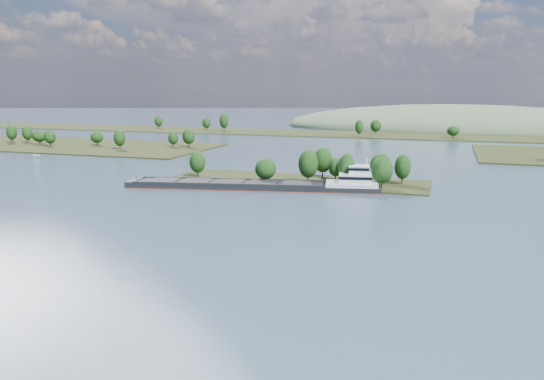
% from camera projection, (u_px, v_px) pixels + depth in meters
% --- Properties ---
extents(ground, '(1800.00, 1800.00, 0.00)m').
position_uv_depth(ground, '(242.00, 215.00, 152.29)').
color(ground, '#34435A').
rests_on(ground, ground).
extents(tree_island, '(100.00, 30.23, 14.06)m').
position_uv_depth(tree_island, '(315.00, 173.00, 204.36)').
color(tree_island, black).
rests_on(tree_island, ground).
extents(left_bank, '(300.00, 80.00, 14.37)m').
position_uv_depth(left_bank, '(1.00, 142.00, 353.27)').
color(left_bank, black).
rests_on(left_bank, ground).
extents(back_shoreline, '(900.00, 60.00, 15.73)m').
position_uv_depth(back_shoreline, '(384.00, 135.00, 410.67)').
color(back_shoreline, black).
rests_on(back_shoreline, ground).
extents(hill_west, '(320.00, 160.00, 44.00)m').
position_uv_depth(hill_west, '(454.00, 128.00, 487.98)').
color(hill_west, '#475C3F').
rests_on(hill_west, ground).
extents(cargo_barge, '(93.46, 28.72, 12.59)m').
position_uv_depth(cargo_barge, '(270.00, 184.00, 192.70)').
color(cargo_barge, black).
rests_on(cargo_barge, ground).
extents(motorboat, '(5.52, 2.74, 2.04)m').
position_uv_depth(motorboat, '(36.00, 156.00, 279.90)').
color(motorboat, white).
rests_on(motorboat, ground).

